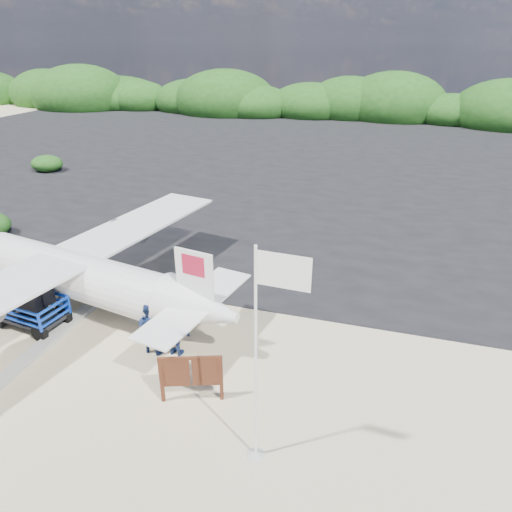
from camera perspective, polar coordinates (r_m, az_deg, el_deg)
The scene contains 10 objects.
ground at distance 14.59m, azimuth -12.72°, elevation -15.59°, with size 160.00×160.00×0.00m, color beige.
asphalt_apron at distance 40.92m, azimuth 7.92°, elevation 11.86°, with size 90.00×50.00×0.04m, color #B2B2B2, non-canonical shape.
vegetation_band at distance 65.33m, azimuth 11.70°, elevation 16.62°, with size 124.00×8.00×4.40m, color #B2B2B2, non-canonical shape.
baggage_cart at distance 18.70m, azimuth -26.09°, elevation -7.77°, with size 2.84×1.62×1.42m, color blue, non-canonical shape.
flagpole at distance 12.49m, azimuth -0.04°, elevation -23.61°, with size 1.16×0.48×5.78m, color white, non-canonical shape.
signboard at distance 13.96m, azimuth -7.88°, elevation -17.35°, with size 1.91×0.18×1.57m, color #532917, non-canonical shape.
crew_a at distance 18.06m, azimuth -16.52°, elevation -3.74°, with size 0.69×0.45×1.89m, color navy.
crew_b at distance 15.49m, azimuth -13.10°, elevation -8.66°, with size 0.89×0.70×1.84m, color navy.
crew_c at distance 15.15m, azimuth -10.11°, elevation -9.27°, with size 1.06×0.44×1.81m, color navy.
aircraft_large at distance 39.26m, azimuth 28.94°, elevation 8.37°, with size 15.49×15.49×4.65m, color #B2B2B2, non-canonical shape.
Camera 1 is at (6.04, -9.36, 9.43)m, focal length 32.00 mm.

